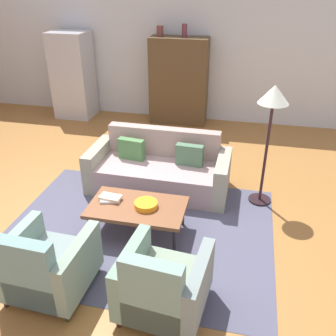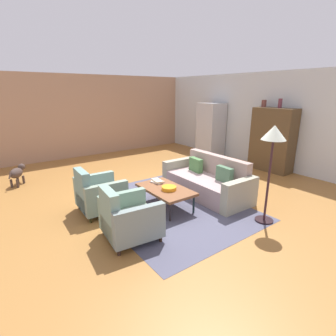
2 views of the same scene
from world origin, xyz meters
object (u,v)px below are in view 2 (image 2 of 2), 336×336
(armchair_right, at_px, (127,219))
(vase_round, at_px, (280,103))
(cabinet, at_px, (273,140))
(couch, at_px, (208,182))
(coffee_table, at_px, (165,190))
(dog, at_px, (17,173))
(vase_tall, at_px, (264,104))
(book_stack, at_px, (157,181))
(floor_lamp, at_px, (273,142))
(armchair_left, at_px, (98,195))
(refrigerator, at_px, (211,130))
(fruit_bowl, at_px, (169,188))

(armchair_right, height_order, vase_round, vase_round)
(cabinet, bearing_deg, couch, -84.73)
(coffee_table, relative_size, dog, 1.95)
(vase_tall, relative_size, vase_round, 0.80)
(book_stack, relative_size, floor_lamp, 0.17)
(armchair_left, height_order, cabinet, cabinet)
(vase_round, bearing_deg, armchair_left, -94.96)
(coffee_table, distance_m, vase_round, 4.27)
(book_stack, relative_size, vase_tall, 1.41)
(armchair_left, xyz_separation_m, dog, (-2.62, -1.03, -0.03))
(book_stack, xyz_separation_m, vase_round, (0.21, 3.92, 1.49))
(refrigerator, bearing_deg, floor_lamp, -33.86)
(armchair_left, xyz_separation_m, book_stack, (0.24, 1.22, 0.09))
(coffee_table, relative_size, book_stack, 4.15)
(refrigerator, bearing_deg, armchair_right, -57.45)
(refrigerator, relative_size, dog, 3.01)
(armchair_left, height_order, vase_round, vase_round)
(book_stack, bearing_deg, dog, -141.70)
(dog, bearing_deg, couch, -99.76)
(vase_tall, height_order, refrigerator, vase_tall)
(vase_round, height_order, floor_lamp, vase_round)
(cabinet, bearing_deg, refrigerator, -177.47)
(coffee_table, height_order, vase_tall, vase_tall)
(vase_tall, distance_m, dog, 6.87)
(fruit_bowl, bearing_deg, couch, 95.51)
(fruit_bowl, distance_m, cabinet, 4.02)
(armchair_left, relative_size, dog, 1.43)
(armchair_left, xyz_separation_m, refrigerator, (-2.02, 5.04, 0.58))
(cabinet, height_order, refrigerator, refrigerator)
(armchair_left, bearing_deg, book_stack, 81.41)
(armchair_right, height_order, book_stack, armchair_right)
(book_stack, height_order, vase_round, vase_round)
(armchair_left, distance_m, vase_tall, 5.37)
(fruit_bowl, bearing_deg, armchair_right, -67.71)
(couch, height_order, coffee_table, couch)
(couch, relative_size, vase_tall, 10.34)
(vase_round, xyz_separation_m, dog, (-3.06, -6.18, -1.61))
(couch, distance_m, vase_round, 3.24)
(armchair_left, bearing_deg, vase_tall, 92.97)
(book_stack, bearing_deg, floor_lamp, 28.83)
(couch, height_order, vase_tall, vase_tall)
(refrigerator, bearing_deg, vase_tall, 2.90)
(cabinet, xyz_separation_m, vase_tall, (-0.40, -0.00, 1.00))
(couch, bearing_deg, cabinet, -83.99)
(coffee_table, relative_size, fruit_bowl, 4.15)
(cabinet, height_order, vase_round, vase_round)
(refrigerator, bearing_deg, fruit_bowl, -54.74)
(refrigerator, height_order, dog, refrigerator)
(armchair_right, xyz_separation_m, vase_round, (-0.75, 5.14, 1.58))
(fruit_bowl, bearing_deg, armchair_left, -121.63)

